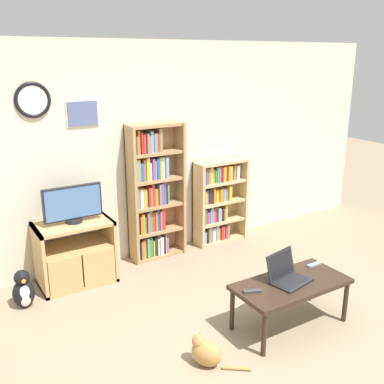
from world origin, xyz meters
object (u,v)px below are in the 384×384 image
Objects in this scene: bookshelf_tall at (153,194)px; remote_near_laptop at (252,291)px; tv_stand at (76,253)px; bookshelf_short at (217,201)px; remote_far_from_laptop at (314,265)px; penguin_figurine at (23,291)px; laptop at (287,274)px; coffee_table at (291,287)px; television at (73,204)px; cat at (205,352)px.

bookshelf_tall reaches higher than remote_near_laptop.
bookshelf_short is at bearing 4.68° from tv_stand.
penguin_figurine is (-2.47, 1.49, -0.27)m from remote_far_from_laptop.
tv_stand is at bearing -175.32° from bookshelf_short.
bookshelf_tall is at bearing 9.13° from tv_stand.
remote_far_from_laptop is at bearing -62.07° from remote_near_laptop.
bookshelf_short is at bearing -0.26° from bookshelf_tall.
laptop reaches higher than remote_near_laptop.
coffee_table is at bearing -105.55° from bookshelf_short.
television is at bearing 115.94° from laptop.
tv_stand is 0.75× the size of coffee_table.
tv_stand is at bearing 72.09° from cat.
tv_stand is 0.48× the size of bookshelf_tall.
remote_far_from_laptop is (1.85, -1.72, 0.10)m from tv_stand.
remote_near_laptop is (-0.42, 0.04, 0.06)m from coffee_table.
coffee_table is 2.55× the size of cat.
coffee_table is (1.43, -1.85, 0.04)m from tv_stand.
laptop reaches higher than remote_far_from_laptop.
television is (0.01, 0.01, 0.55)m from tv_stand.
tv_stand is at bearing -153.00° from television.
bookshelf_tall is 2.03m from laptop.
laptop is at bearing -37.89° from penguin_figurine.
coffee_table is 2.61m from penguin_figurine.
laptop is (1.39, -1.81, -0.40)m from television.
remote_near_laptop is at bearing -60.90° from tv_stand.
cat is at bearing -57.62° from penguin_figurine.
bookshelf_short is (0.95, -0.00, -0.26)m from bookshelf_tall.
coffee_table is at bearing -38.45° from penguin_figurine.
remote_near_laptop is 2.28m from penguin_figurine.
tv_stand reaches higher than remote_far_from_laptop.
laptop is 2.53× the size of remote_near_laptop.
bookshelf_short is 2.62m from cat.
bookshelf_short reaches higher than remote_near_laptop.
remote_near_laptop is at bearing -20.44° from cat.
coffee_table is 1.01m from cat.
television is 2.39m from coffee_table.
bookshelf_short is 2.80× the size of penguin_figurine.
bookshelf_tall is 1.81m from penguin_figurine.
bookshelf_short reaches higher than television.
bookshelf_tall is 10.11× the size of remote_near_laptop.
bookshelf_tall is 4.18× the size of penguin_figurine.
coffee_table is 2.58× the size of laptop.
tv_stand is at bearing 116.36° from laptop.
penguin_figurine is at bearing 91.15° from cat.
bookshelf_tall is (1.04, 0.17, 0.47)m from tv_stand.
remote_far_from_laptop is 1.45m from cat.
remote_far_from_laptop is at bearing -42.80° from tv_stand.
laptop is (-0.02, 0.05, 0.11)m from coffee_table.
remote_near_laptop is at bearing -44.24° from penguin_figurine.
laptop is (1.41, -1.80, 0.16)m from tv_stand.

